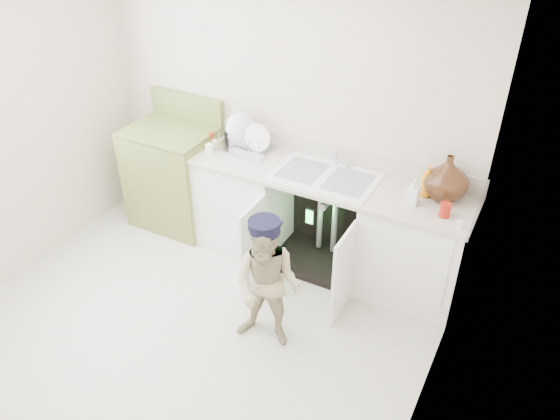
{
  "coord_description": "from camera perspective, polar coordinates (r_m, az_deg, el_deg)",
  "views": [
    {
      "loc": [
        2.05,
        -2.39,
        3.12
      ],
      "look_at": [
        0.4,
        0.7,
        0.82
      ],
      "focal_mm": 35.0,
      "sensor_mm": 36.0,
      "label": 1
    }
  ],
  "objects": [
    {
      "name": "ground",
      "position": [
        4.43,
        -9.05,
        -11.97
      ],
      "size": [
        3.5,
        3.5,
        0.0
      ],
      "primitive_type": "plane",
      "color": "beige",
      "rests_on": "ground"
    },
    {
      "name": "repair_worker",
      "position": [
        3.92,
        -1.27,
        -7.83
      ],
      "size": [
        0.57,
        0.93,
        1.07
      ],
      "rotation": [
        0.0,
        0.0,
        0.14
      ],
      "color": "tan",
      "rests_on": "ground"
    },
    {
      "name": "counter_run",
      "position": [
        4.7,
        4.96,
        -0.99
      ],
      "size": [
        2.44,
        1.02,
        1.25
      ],
      "color": "white",
      "rests_on": "ground"
    },
    {
      "name": "avocado_stove",
      "position": [
        5.37,
        -10.88,
        3.63
      ],
      "size": [
        0.8,
        0.65,
        1.24
      ],
      "color": "olive",
      "rests_on": "ground"
    },
    {
      "name": "room_shell",
      "position": [
        3.66,
        -10.74,
        1.95
      ],
      "size": [
        6.0,
        5.5,
        1.26
      ],
      "color": "beige",
      "rests_on": "ground"
    }
  ]
}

